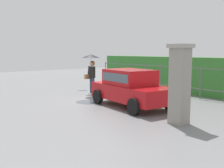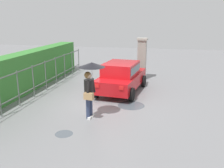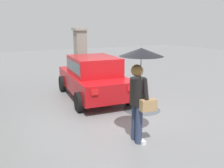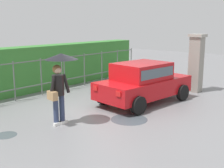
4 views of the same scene
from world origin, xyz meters
name	(u,v)px [view 2 (image 2 of 4)]	position (x,y,z in m)	size (l,w,h in m)	color
ground_plane	(105,103)	(0.00, 0.00, 0.00)	(40.00, 40.00, 0.00)	slate
car	(121,76)	(1.80, -0.38, 0.80)	(3.88, 2.18, 1.48)	#B71116
pedestrian	(90,79)	(-1.66, 0.10, 1.47)	(0.93, 0.93, 2.05)	#2D3856
gate_pillar	(142,58)	(4.69, -1.07, 1.24)	(0.60, 0.60, 2.42)	gray
fence_section	(40,77)	(0.70, 3.37, 0.83)	(10.91, 0.05, 1.50)	#59605B
hedge_row	(21,73)	(0.70, 4.34, 0.95)	(11.86, 0.90, 1.90)	#387F33
puddle_near	(131,105)	(-0.06, -1.16, 0.00)	(1.12, 1.12, 0.00)	#4C545B
puddle_far	(64,134)	(-3.15, 0.54, 0.00)	(0.57, 0.57, 0.00)	#4C545B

